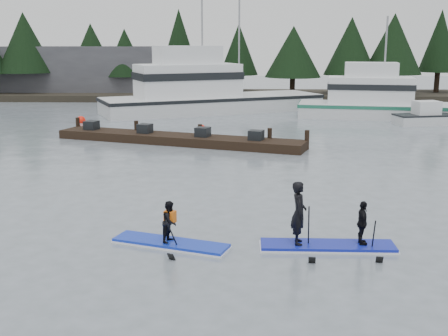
{
  "coord_description": "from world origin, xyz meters",
  "views": [
    {
      "loc": [
        0.48,
        -13.28,
        5.45
      ],
      "look_at": [
        0.0,
        6.0,
        1.1
      ],
      "focal_mm": 45.0,
      "sensor_mm": 36.0,
      "label": 1
    }
  ],
  "objects_px": {
    "fishing_boat_large": "(207,103)",
    "floating_dock": "(178,139)",
    "paddleboard_duo": "(324,227)",
    "fishing_boat_medium": "(386,110)",
    "paddleboard_solo": "(170,233)"
  },
  "relations": [
    {
      "from": "fishing_boat_large",
      "to": "floating_dock",
      "type": "distance_m",
      "value": 14.1
    },
    {
      "from": "fishing_boat_large",
      "to": "paddleboard_duo",
      "type": "relative_size",
      "value": 4.94
    },
    {
      "from": "paddleboard_duo",
      "to": "floating_dock",
      "type": "bearing_deg",
      "value": 110.23
    },
    {
      "from": "fishing_boat_medium",
      "to": "paddleboard_solo",
      "type": "height_order",
      "value": "fishing_boat_medium"
    },
    {
      "from": "fishing_boat_medium",
      "to": "paddleboard_duo",
      "type": "xyz_separation_m",
      "value": [
        -8.51,
        -26.9,
        0.03
      ]
    },
    {
      "from": "paddleboard_solo",
      "to": "paddleboard_duo",
      "type": "relative_size",
      "value": 0.92
    },
    {
      "from": "fishing_boat_large",
      "to": "fishing_boat_medium",
      "type": "bearing_deg",
      "value": -37.07
    },
    {
      "from": "paddleboard_solo",
      "to": "floating_dock",
      "type": "bearing_deg",
      "value": 114.74
    },
    {
      "from": "floating_dock",
      "to": "paddleboard_duo",
      "type": "height_order",
      "value": "paddleboard_duo"
    },
    {
      "from": "fishing_boat_medium",
      "to": "paddleboard_duo",
      "type": "distance_m",
      "value": 28.21
    },
    {
      "from": "fishing_boat_medium",
      "to": "paddleboard_solo",
      "type": "distance_m",
      "value": 29.64
    },
    {
      "from": "fishing_boat_large",
      "to": "floating_dock",
      "type": "relative_size",
      "value": 1.26
    },
    {
      "from": "floating_dock",
      "to": "paddleboard_duo",
      "type": "bearing_deg",
      "value": -51.25
    },
    {
      "from": "fishing_boat_large",
      "to": "paddleboard_duo",
      "type": "height_order",
      "value": "fishing_boat_large"
    },
    {
      "from": "floating_dock",
      "to": "paddleboard_duo",
      "type": "relative_size",
      "value": 3.93
    }
  ]
}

